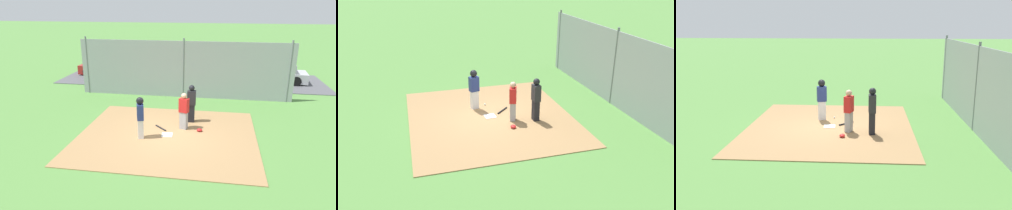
# 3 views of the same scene
# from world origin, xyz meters

# --- Properties ---
(ground_plane) EXTENTS (140.00, 140.00, 0.00)m
(ground_plane) POSITION_xyz_m (0.00, 0.00, 0.00)
(ground_plane) COLOR #51843D
(dirt_infield) EXTENTS (7.20, 6.40, 0.03)m
(dirt_infield) POSITION_xyz_m (0.00, 0.00, 0.01)
(dirt_infield) COLOR #9E774C
(dirt_infield) RESTS_ON ground_plane
(home_plate) EXTENTS (0.47, 0.47, 0.02)m
(home_plate) POSITION_xyz_m (0.00, 0.00, 0.04)
(home_plate) COLOR white
(home_plate) RESTS_ON dirt_infield
(catcher) EXTENTS (0.45, 0.37, 1.59)m
(catcher) POSITION_xyz_m (-0.59, -0.79, 0.86)
(catcher) COLOR #9E9EA3
(catcher) RESTS_ON dirt_infield
(umpire) EXTENTS (0.39, 0.28, 1.73)m
(umpire) POSITION_xyz_m (-0.83, -1.65, 0.94)
(umpire) COLOR black
(umpire) RESTS_ON dirt_infield
(runner) EXTENTS (0.36, 0.44, 1.71)m
(runner) POSITION_xyz_m (1.00, 0.43, 1.01)
(runner) COLOR silver
(runner) RESTS_ON dirt_infield
(baseball_bat) EXTENTS (0.57, 0.57, 0.06)m
(baseball_bat) POSITION_xyz_m (0.39, -0.63, 0.06)
(baseball_bat) COLOR black
(baseball_bat) RESTS_ON dirt_infield
(catcher_mask) EXTENTS (0.24, 0.20, 0.12)m
(catcher_mask) POSITION_xyz_m (-1.29, -0.59, 0.09)
(catcher_mask) COLOR red
(catcher_mask) RESTS_ON dirt_infield
(baseball) EXTENTS (0.07, 0.07, 0.07)m
(baseball) POSITION_xyz_m (1.22, -0.07, 0.07)
(baseball) COLOR white
(baseball) RESTS_ON dirt_infield
(backstop_fence) EXTENTS (12.00, 0.10, 3.35)m
(backstop_fence) POSITION_xyz_m (0.00, -5.53, 1.60)
(backstop_fence) COLOR #93999E
(backstop_fence) RESTS_ON ground_plane
(parking_lot) EXTENTS (18.00, 5.20, 0.04)m
(parking_lot) POSITION_xyz_m (0.00, -9.76, 0.02)
(parking_lot) COLOR #515156
(parking_lot) RESTS_ON ground_plane
(parked_car_silver) EXTENTS (4.33, 2.15, 1.28)m
(parked_car_silver) POSITION_xyz_m (-5.73, -9.97, 0.61)
(parked_car_silver) COLOR #B2B2B7
(parked_car_silver) RESTS_ON parking_lot
(parked_car_blue) EXTENTS (4.43, 2.43, 1.28)m
(parked_car_blue) POSITION_xyz_m (-2.87, -9.40, 0.61)
(parked_car_blue) COLOR #28428C
(parked_car_blue) RESTS_ON parking_lot
(parked_car_red) EXTENTS (4.31, 2.11, 1.28)m
(parked_car_red) POSITION_xyz_m (6.10, -10.22, 0.61)
(parked_car_red) COLOR maroon
(parked_car_red) RESTS_ON parking_lot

